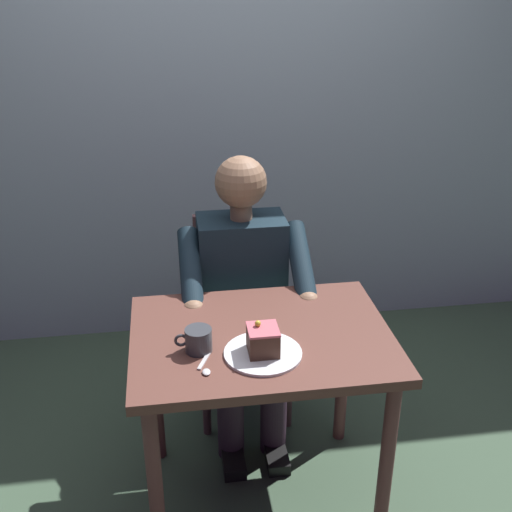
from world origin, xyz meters
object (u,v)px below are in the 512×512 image
dining_table (261,360)px  cake_slice (263,340)px  chair (240,306)px  coffee_cup (198,340)px  seated_person (244,296)px  dessert_spoon (206,366)px

dining_table → cake_slice: cake_slice is taller
chair → cake_slice: size_ratio=8.09×
coffee_cup → dining_table: bearing=-162.5°
seated_person → cake_slice: (0.02, 0.59, 0.16)m
dining_table → dessert_spoon: bearing=39.4°
dining_table → seated_person: bearing=-90.0°
seated_person → dessert_spoon: seated_person is taller
cake_slice → coffee_cup: size_ratio=0.88×
coffee_cup → dessert_spoon: 0.11m
chair → dessert_spoon: size_ratio=6.31×
dining_table → dessert_spoon: dessert_spoon is taller
dining_table → seated_person: seated_person is taller
dessert_spoon → coffee_cup: bearing=-80.8°
seated_person → dessert_spoon: 0.67m
seated_person → coffee_cup: seated_person is taller
dining_table → coffee_cup: bearing=17.5°
seated_person → cake_slice: seated_person is taller
chair → cake_slice: chair is taller
chair → coffee_cup: 0.79m
coffee_cup → seated_person: bearing=-112.6°
seated_person → coffee_cup: 0.59m
chair → cake_slice: bearing=88.8°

